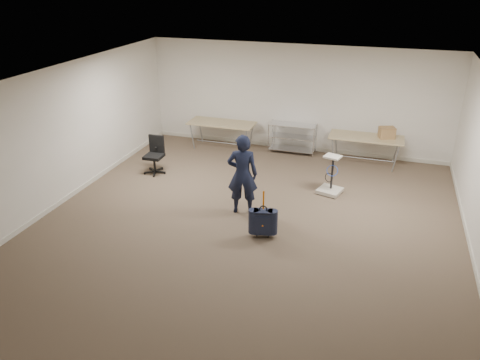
% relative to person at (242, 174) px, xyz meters
% --- Properties ---
extents(ground, '(9.00, 9.00, 0.00)m').
position_rel_person_xyz_m(ground, '(0.26, -0.60, -0.83)').
color(ground, '#4D3E2F').
rests_on(ground, ground).
extents(room_shell, '(8.00, 9.00, 9.00)m').
position_rel_person_xyz_m(room_shell, '(0.26, 0.78, -0.78)').
color(room_shell, silver).
rests_on(room_shell, ground).
extents(folding_table_left, '(1.80, 0.75, 0.73)m').
position_rel_person_xyz_m(folding_table_left, '(-1.64, 3.35, -0.15)').
color(folding_table_left, tan).
rests_on(folding_table_left, ground).
extents(folding_table_right, '(1.80, 0.75, 0.73)m').
position_rel_person_xyz_m(folding_table_right, '(2.16, 3.35, -0.15)').
color(folding_table_right, tan).
rests_on(folding_table_right, ground).
extents(wire_shelf, '(1.22, 0.47, 0.80)m').
position_rel_person_xyz_m(wire_shelf, '(0.26, 3.60, -0.39)').
color(wire_shelf, silver).
rests_on(wire_shelf, ground).
extents(person, '(0.68, 0.53, 1.65)m').
position_rel_person_xyz_m(person, '(0.00, 0.00, 0.00)').
color(person, black).
rests_on(person, ground).
extents(suitcase, '(0.37, 0.27, 0.93)m').
position_rel_person_xyz_m(suitcase, '(0.65, -0.83, -0.51)').
color(suitcase, black).
rests_on(suitcase, ground).
extents(office_chair, '(0.54, 0.54, 0.90)m').
position_rel_person_xyz_m(office_chair, '(-2.61, 1.28, -0.56)').
color(office_chair, black).
rests_on(office_chair, ground).
extents(equipment_cart, '(0.59, 0.59, 0.88)m').
position_rel_person_xyz_m(equipment_cart, '(1.58, 1.41, -0.60)').
color(equipment_cart, beige).
rests_on(equipment_cart, ground).
extents(cardboard_box, '(0.43, 0.38, 0.27)m').
position_rel_person_xyz_m(cardboard_box, '(2.62, 3.41, 0.04)').
color(cardboard_box, '#A2814B').
rests_on(cardboard_box, folding_table_right).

